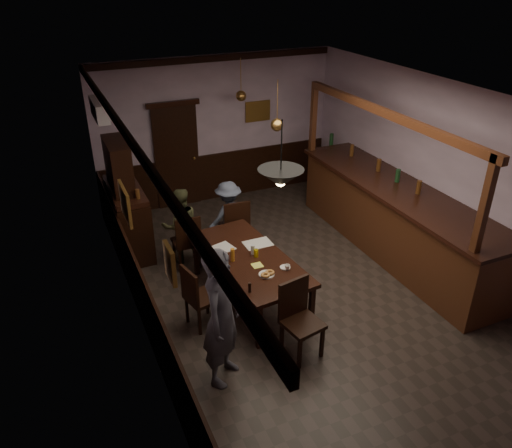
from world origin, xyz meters
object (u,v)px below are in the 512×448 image
chair_near (299,315)px  pendant_brass_mid (277,125)px  chair_side (197,295)px  dining_table (249,260)px  chair_far_right (235,225)px  soda_can (256,253)px  pendant_brass_far (241,96)px  chair_far_left (187,240)px  coffee_cup (287,267)px  person_standing (222,317)px  person_seated_left (181,226)px  bar_counter (395,218)px  sideboard (126,208)px  pendant_iron (281,178)px  person_seated_right (229,215)px

chair_near → pendant_brass_mid: (0.84, 2.43, 1.72)m
chair_side → pendant_brass_mid: (1.87, 1.43, 1.77)m
dining_table → chair_far_right: (0.30, 1.30, -0.11)m
soda_can → pendant_brass_far: (1.08, 3.13, 1.49)m
dining_table → chair_far_left: size_ratio=2.35×
dining_table → chair_far_left: 1.36m
dining_table → chair_side: bearing=-161.4°
coffee_cup → chair_far_left: bearing=111.9°
person_standing → person_seated_left: 2.87m
soda_can → chair_far_left: bearing=118.4°
bar_counter → person_standing: bearing=-156.7°
dining_table → chair_near: size_ratio=2.17×
chair_side → person_standing: 1.11m
soda_can → person_seated_left: bearing=114.5°
soda_can → sideboard: (-1.44, 2.31, -0.01)m
pendant_brass_far → person_seated_left: bearing=-138.1°
pendant_iron → pendant_brass_far: bearing=74.4°
dining_table → sideboard: size_ratio=1.15×
pendant_brass_far → bar_counter: bearing=-59.0°
chair_far_left → chair_far_right: 0.89m
chair_near → person_seated_right: 2.90m
dining_table → pendant_brass_far: size_ratio=2.83×
bar_counter → chair_far_left: bearing=164.8°
chair_far_right → bar_counter: (2.56, -1.03, 0.07)m
chair_far_right → chair_near: 2.62m
person_standing → pendant_brass_far: size_ratio=2.25×
person_seated_right → coffee_cup: bearing=78.6°
chair_far_right → person_seated_right: (-0.01, 0.29, 0.05)m
coffee_cup → sideboard: bearing=115.0°
chair_far_right → sideboard: 1.92m
chair_far_left → pendant_brass_far: pendant_brass_far is taller
dining_table → soda_can: 0.16m
chair_near → bar_counter: size_ratio=0.23×
chair_side → sideboard: 2.62m
bar_counter → pendant_brass_far: pendant_brass_far is taller
dining_table → chair_far_left: bearing=115.7°
person_seated_right → pendant_iron: bearing=72.2°
chair_near → pendant_brass_far: bearing=66.2°
chair_far_right → pendant_brass_far: size_ratio=1.29×
person_seated_left → dining_table: bearing=116.2°
person_seated_right → dining_table: bearing=66.8°
chair_far_left → bar_counter: bar_counter is taller
person_seated_right → pendant_brass_far: bearing=-133.3°
person_standing → coffee_cup: 1.50m
person_seated_right → pendant_brass_far: size_ratio=1.55×
pendant_brass_mid → chair_near: bearing=-109.1°
pendant_iron → pendant_brass_mid: bearing=65.2°
sideboard → chair_far_left: bearing=-54.3°
chair_side → person_seated_right: (1.19, 1.89, 0.10)m
chair_side → pendant_brass_far: 4.35m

